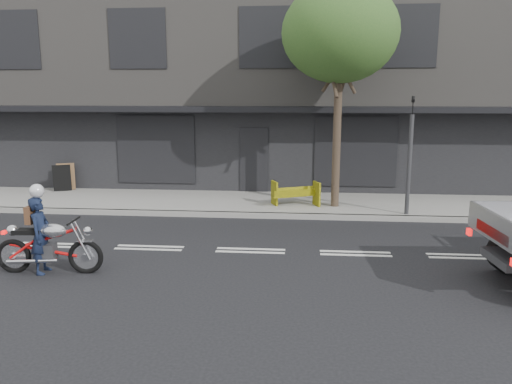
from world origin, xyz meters
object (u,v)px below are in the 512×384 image
Objects in this scene: traffic_light_pole at (409,162)px; sandwich_board at (62,178)px; rider at (41,235)px; motorcycle at (49,245)px; street_tree at (340,33)px; construction_barrier at (295,194)px.

traffic_light_pole is 11.74m from sandwich_board.
rider is (-8.26, -5.12, -0.87)m from traffic_light_pole.
rider is at bearing -148.23° from traffic_light_pole.
motorcycle is 0.25m from rider.
rider is at bearing -136.39° from street_tree.
street_tree is 9.75m from rider.
rider is (-0.15, -0.00, 0.20)m from motorcycle.
traffic_light_pole is (2.00, -0.85, -3.63)m from street_tree.
street_tree is 4.82× the size of construction_barrier.
traffic_light_pole reaches higher than motorcycle.
rider is 1.63× the size of sandwich_board.
motorcycle is 1.40× the size of rider.
street_tree is 4.89m from construction_barrier.
sandwich_board is (-8.24, 1.68, 0.09)m from construction_barrier.
street_tree is 4.23m from traffic_light_pole.
traffic_light_pole reaches higher than rider.
construction_barrier is at bearing 46.13° from motorcycle.
traffic_light_pole is 9.65m from motorcycle.
sandwich_board is (-9.46, 1.47, -4.65)m from street_tree.
traffic_light_pole reaches higher than sandwich_board.
motorcycle is at bearing -130.36° from construction_barrier.
street_tree is 4.30× the size of rider.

